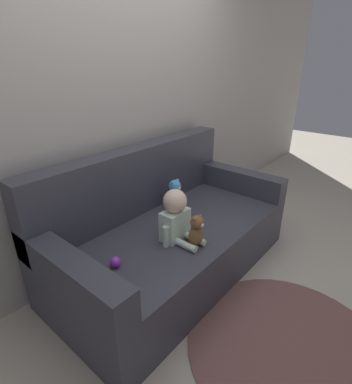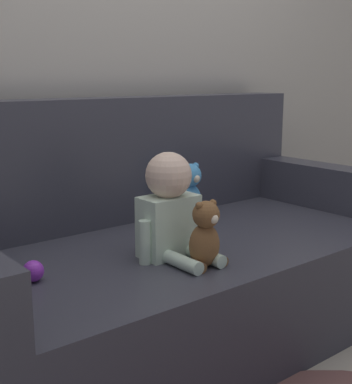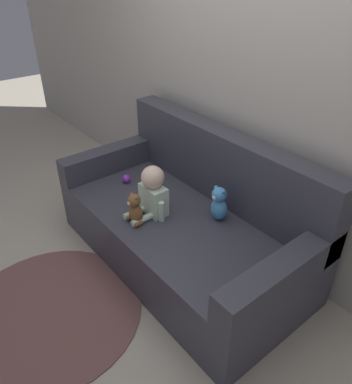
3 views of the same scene
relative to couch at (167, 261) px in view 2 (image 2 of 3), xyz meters
name	(u,v)px [view 2 (image 2 of 3)]	position (x,y,z in m)	size (l,w,h in m)	color
ground_plane	(178,338)	(0.00, -0.07, -0.32)	(12.00, 12.00, 0.00)	#B7AD99
wall_back	(96,22)	(0.00, 0.51, 0.98)	(8.00, 0.05, 2.60)	#ADA89E
couch	(167,261)	(0.00, 0.00, 0.00)	(1.98, 0.98, 0.97)	#383842
person_baby	(170,209)	(-0.15, -0.21, 0.28)	(0.28, 0.31, 0.38)	silver
teddy_bear_brown	(205,236)	(-0.13, -0.37, 0.22)	(0.14, 0.11, 0.23)	brown
plush_toy_side	(189,193)	(0.21, 0.11, 0.24)	(0.13, 0.12, 0.26)	#4C9EDB
toy_ball	(33,271)	(-0.63, -0.13, 0.14)	(0.07, 0.07, 0.07)	purple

